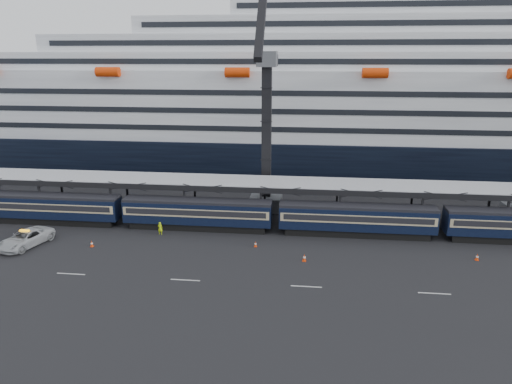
% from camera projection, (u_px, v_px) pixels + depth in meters
% --- Properties ---
extents(ground, '(260.00, 260.00, 0.00)m').
position_uv_depth(ground, '(444.00, 275.00, 46.44)').
color(ground, black).
rests_on(ground, ground).
extents(train, '(133.05, 3.00, 4.05)m').
position_uv_depth(train, '(384.00, 219.00, 55.82)').
color(train, black).
rests_on(train, ground).
extents(canopy, '(130.00, 6.25, 5.53)m').
position_uv_depth(canopy, '(418.00, 188.00, 58.26)').
color(canopy, '#9C9EA4').
rests_on(canopy, ground).
extents(cruise_ship, '(214.09, 28.84, 34.00)m').
position_uv_depth(cruise_ship, '(378.00, 105.00, 86.78)').
color(cruise_ship, black).
rests_on(cruise_ship, ground).
extents(crane_dark_near, '(4.50, 17.75, 35.08)m').
position_uv_depth(crane_dark_near, '(266.00, 128.00, 62.84)').
color(crane_dark_near, '#4D5054').
rests_on(crane_dark_near, ground).
extents(pickup_truck, '(4.75, 7.24, 1.85)m').
position_uv_depth(pickup_truck, '(26.00, 239.00, 53.30)').
color(pickup_truck, '#A3A6AA').
rests_on(pickup_truck, ground).
extents(worker, '(0.60, 0.40, 1.63)m').
position_uv_depth(worker, '(160.00, 228.00, 56.78)').
color(worker, '#BDE60C').
rests_on(worker, ground).
extents(traffic_cone_a, '(0.38, 0.38, 0.76)m').
position_uv_depth(traffic_cone_a, '(92.00, 244.00, 53.25)').
color(traffic_cone_a, red).
rests_on(traffic_cone_a, ground).
extents(traffic_cone_b, '(0.34, 0.34, 0.67)m').
position_uv_depth(traffic_cone_b, '(255.00, 244.00, 53.25)').
color(traffic_cone_b, red).
rests_on(traffic_cone_b, ground).
extents(traffic_cone_c, '(0.41, 0.41, 0.82)m').
position_uv_depth(traffic_cone_c, '(304.00, 258.00, 49.51)').
color(traffic_cone_c, red).
rests_on(traffic_cone_c, ground).
extents(traffic_cone_d, '(0.38, 0.38, 0.76)m').
position_uv_depth(traffic_cone_d, '(477.00, 257.00, 49.73)').
color(traffic_cone_d, red).
rests_on(traffic_cone_d, ground).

